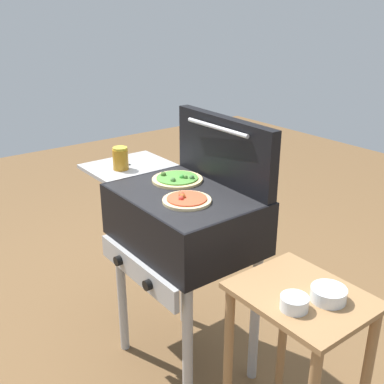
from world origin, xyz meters
name	(u,v)px	position (x,y,z in m)	size (l,w,h in m)	color
ground_plane	(186,361)	(0.00, 0.00, 0.00)	(8.00, 8.00, 0.00)	brown
grill	(182,223)	(-0.01, 0.00, 0.76)	(0.96, 0.53, 0.90)	black
grill_lid_open	(224,150)	(0.00, 0.21, 1.05)	(0.63, 0.09, 0.30)	black
pizza_pepperoni	(186,200)	(0.08, -0.05, 0.91)	(0.20, 0.20, 0.03)	beige
pizza_veggie	(177,179)	(-0.14, 0.06, 0.91)	(0.23, 0.23, 0.03)	#E0C17F
sauce_jar	(121,158)	(-0.44, -0.06, 0.95)	(0.08, 0.08, 0.11)	#B77A1E
prep_table	(297,345)	(0.66, 0.00, 0.53)	(0.44, 0.36, 0.75)	olive
topping_bowl_near	(328,295)	(0.74, 0.04, 0.77)	(0.12, 0.12, 0.04)	silver
topping_bowl_far	(294,303)	(0.70, -0.09, 0.77)	(0.09, 0.09, 0.04)	silver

